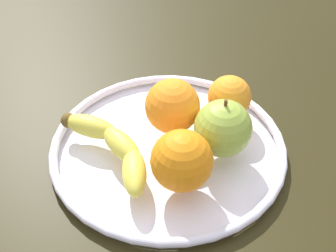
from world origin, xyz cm
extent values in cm
cube|color=black|center=(0.00, 0.00, -2.00)|extent=(121.40, 121.40, 4.00)
cylinder|color=white|center=(0.00, 0.00, 0.30)|extent=(30.83, 30.83, 0.60)
torus|color=white|center=(0.00, 0.00, 1.20)|extent=(32.11, 32.11, 1.20)
ellipsoid|color=#DBCD44|center=(-5.10, 6.11, 3.31)|extent=(8.21, 4.67, 3.01)
ellipsoid|color=#DBCD44|center=(0.38, 6.38, 3.31)|extent=(8.29, 5.31, 3.01)
ellipsoid|color=#DBCD44|center=(4.92, 9.46, 3.31)|extent=(7.29, 7.86, 3.01)
ellipsoid|color=brown|center=(7.16, 12.12, 3.31)|extent=(2.90, 2.89, 2.11)
sphere|color=#96B13D|center=(-3.51, -6.24, 5.57)|extent=(7.54, 7.54, 7.54)
cylinder|color=#593819|center=(-3.51, -6.24, 9.54)|extent=(0.44, 0.44, 1.20)
sphere|color=orange|center=(-7.19, 0.74, 5.59)|extent=(7.58, 7.58, 7.58)
sphere|color=orange|center=(2.81, -1.59, 5.58)|extent=(7.55, 7.55, 7.55)
sphere|color=orange|center=(2.92, -10.16, 4.88)|extent=(6.17, 6.17, 6.17)
camera|label=1|loc=(-41.72, 14.31, 44.36)|focal=48.36mm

